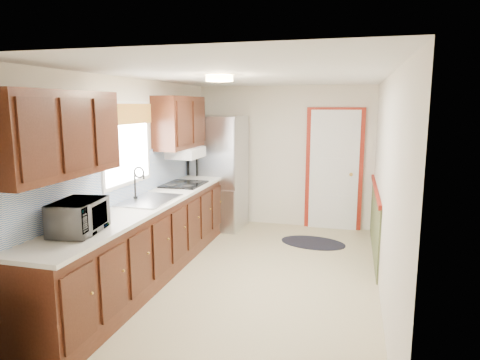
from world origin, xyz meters
The scene contains 8 objects.
room_shell centered at (0.00, 0.00, 1.20)m, with size 3.20×5.20×2.52m.
kitchen_run centered at (-1.24, -0.29, 0.81)m, with size 0.63×4.00×2.20m.
back_wall_trim centered at (0.99, 2.21, 0.89)m, with size 1.12×2.30×2.08m.
ceiling_fixture centered at (-0.30, -0.20, 2.36)m, with size 0.30×0.30×0.06m, color #FFD88C.
microwave centered at (-1.20, -1.56, 1.12)m, with size 0.53×0.30×0.36m, color white.
refrigerator centered at (-1.02, 2.05, 0.95)m, with size 0.83×0.81×1.90m.
rug centered at (0.62, 1.56, 0.01)m, with size 0.98×0.63×0.01m, color black.
cooktop centered at (-1.19, 0.87, 0.95)m, with size 0.53×0.64×0.02m, color black.
Camera 1 is at (1.15, -4.77, 2.07)m, focal length 32.00 mm.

